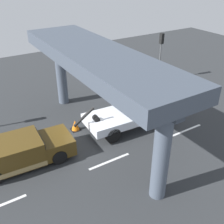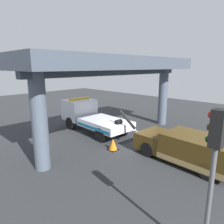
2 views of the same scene
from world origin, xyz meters
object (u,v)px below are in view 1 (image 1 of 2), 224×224
at_px(towed_van_green, 20,152).
at_px(traffic_light_far, 161,47).
at_px(tow_truck_white, 141,108).
at_px(traffic_cone_orange, 75,125).

height_order(towed_van_green, traffic_light_far, traffic_light_far).
distance_m(tow_truck_white, traffic_light_far, 8.27).
distance_m(towed_van_green, traffic_cone_orange, 4.30).
bearing_deg(tow_truck_white, traffic_cone_orange, 158.97).
bearing_deg(traffic_cone_orange, tow_truck_white, -21.03).
relative_size(tow_truck_white, traffic_light_far, 1.67).
distance_m(tow_truck_white, traffic_cone_orange, 4.52).
bearing_deg(traffic_cone_orange, traffic_light_far, 19.43).
bearing_deg(tow_truck_white, towed_van_green, 179.68).
bearing_deg(traffic_cone_orange, towed_van_green, -158.78).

